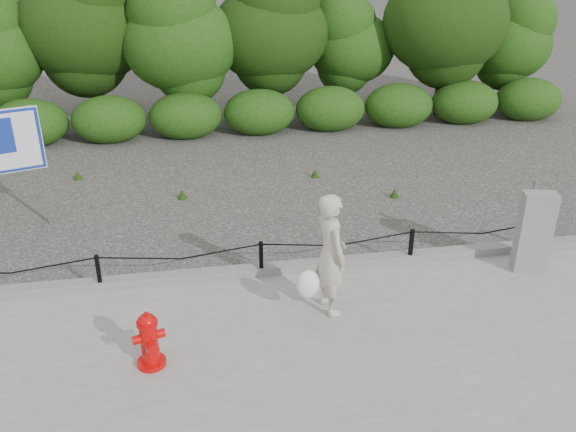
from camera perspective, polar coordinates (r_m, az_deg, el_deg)
The scene contains 9 objects.
ground at distance 9.90m, azimuth -2.49°, elevation -5.93°, with size 90.00×90.00×0.00m, color #2D2B28.
sidewalk at distance 8.24m, azimuth -0.59°, elevation -12.84°, with size 14.00×4.00×0.08m, color gray.
curb at distance 9.86m, azimuth -2.54°, elevation -5.04°, with size 14.00×0.22×0.14m, color slate.
chain_barrier at distance 9.67m, azimuth -2.54°, elevation -3.62°, with size 10.06×0.06×0.60m.
treeline at distance 17.52m, azimuth -7.11°, elevation 17.00°, with size 20.19×3.95×4.92m.
fire_hydrant at distance 7.98m, azimuth -12.85°, elevation -11.30°, with size 0.46×0.47×0.79m.
pedestrian at distance 8.58m, azimuth 3.86°, elevation -3.75°, with size 0.80×0.74×1.83m.
utility_cabinet at distance 10.45m, azimuth 22.02°, elevation -1.40°, with size 0.57×0.42×1.49m.
advertising_sign at distance 11.92m, azimuth -25.36°, elevation 5.75°, with size 1.39×0.52×2.31m.
Camera 1 is at (-1.04, -8.39, 5.14)m, focal length 38.00 mm.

